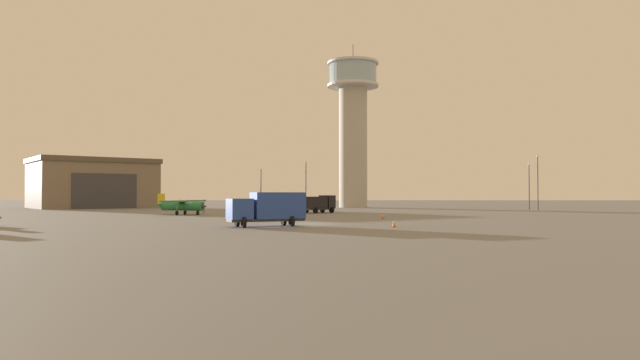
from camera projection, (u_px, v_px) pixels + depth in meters
ground_plane at (312, 224)px, 56.57m from camera, size 400.00×400.00×0.00m
control_tower at (353, 120)px, 123.52m from camera, size 11.36×11.36×36.33m
hangar at (93, 183)px, 120.76m from camera, size 30.51×29.59×10.56m
airplane_green at (182, 205)px, 80.37m from camera, size 8.13×10.38×3.07m
truck_box_blue at (268, 208)px, 51.99m from camera, size 7.43×5.16×3.20m
truck_box_black at (318, 203)px, 88.45m from camera, size 5.56×5.61×2.80m
light_post_west at (306, 181)px, 106.57m from camera, size 0.44×0.44×9.29m
light_post_east at (261, 185)px, 106.16m from camera, size 0.44×0.44×7.90m
light_post_north at (538, 178)px, 102.84m from camera, size 0.44×0.44×10.19m
light_post_centre at (529, 182)px, 107.46m from camera, size 0.44×0.44×8.81m
traffic_cone_near_left at (383, 216)px, 68.92m from camera, size 0.36×0.36×0.64m
traffic_cone_near_right at (394, 223)px, 51.48m from camera, size 0.36×0.36×0.69m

